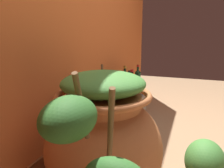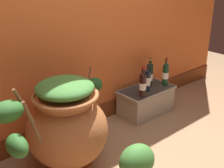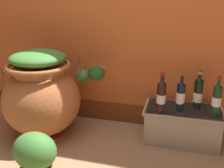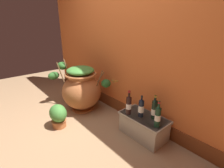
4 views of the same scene
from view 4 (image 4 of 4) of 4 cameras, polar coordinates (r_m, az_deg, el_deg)
ground_plane at (r=2.45m, az=-16.29°, el=-17.74°), size 7.00×7.00×0.00m
back_wall at (r=2.64m, az=5.83°, el=16.09°), size 4.40×0.33×2.60m
terracotta_urn at (r=2.96m, az=-10.40°, el=-1.39°), size 1.13×0.78×0.86m
stone_ledge at (r=2.38m, az=10.70°, el=-13.60°), size 0.65×0.36×0.30m
wine_bottle_left at (r=2.07m, az=15.35°, el=-10.44°), size 0.07×0.07×0.33m
wine_bottle_middle at (r=2.24m, az=9.90°, el=-7.90°), size 0.07×0.07×0.30m
wine_bottle_right at (r=2.22m, az=14.26°, el=-8.18°), size 0.07×0.07×0.32m
wine_bottle_back at (r=2.27m, az=5.74°, el=-6.87°), size 0.07×0.07×0.34m
potted_shrub at (r=2.62m, az=-17.84°, el=-10.14°), size 0.30×0.24×0.36m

